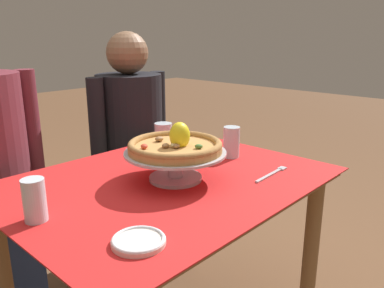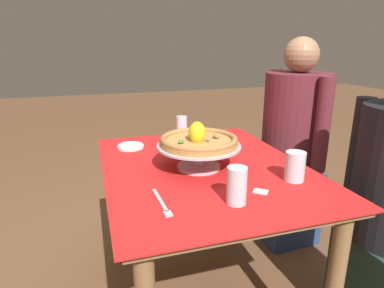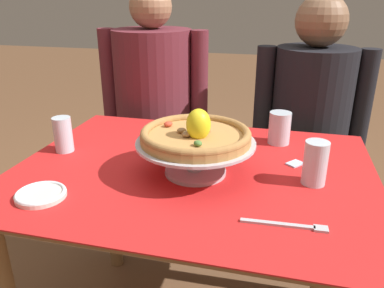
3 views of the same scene
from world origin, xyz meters
name	(u,v)px [view 1 (image 1 of 3)]	position (x,y,z in m)	size (l,w,h in m)	color
dining_table	(167,210)	(0.00, 0.00, 0.59)	(1.07, 0.83, 0.71)	olive
pizza_stand	(175,161)	(0.01, -0.03, 0.78)	(0.34, 0.34, 0.10)	#B7B7C1
pizza	(175,145)	(0.02, -0.03, 0.83)	(0.32, 0.32, 0.10)	#BC8447
water_glass_back_right	(163,138)	(0.24, 0.28, 0.76)	(0.08, 0.08, 0.11)	silver
water_glass_side_left	(35,203)	(-0.45, 0.03, 0.76)	(0.06, 0.06, 0.12)	silver
water_glass_side_right	(231,144)	(0.35, -0.01, 0.76)	(0.07, 0.07, 0.12)	silver
side_plate	(139,241)	(-0.34, -0.27, 0.72)	(0.13, 0.13, 0.02)	silver
dinner_fork	(273,173)	(0.29, -0.24, 0.71)	(0.20, 0.03, 0.01)	#B7B7C1
sugar_packet	(202,153)	(0.30, 0.11, 0.71)	(0.05, 0.04, 0.01)	silver
diner_right	(132,153)	(0.37, 0.66, 0.58)	(0.49, 0.35, 1.20)	#1E3833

